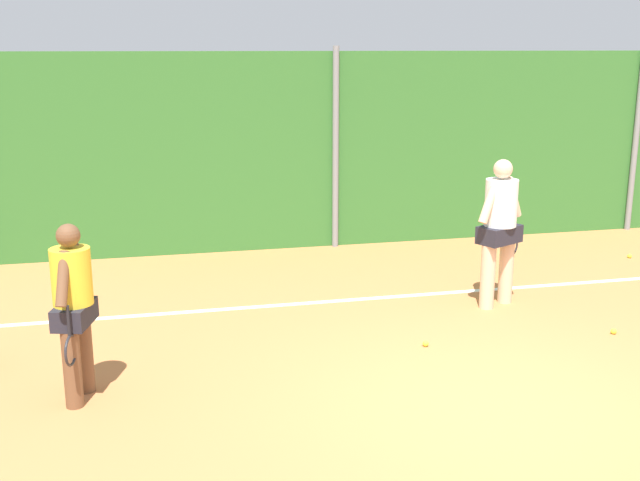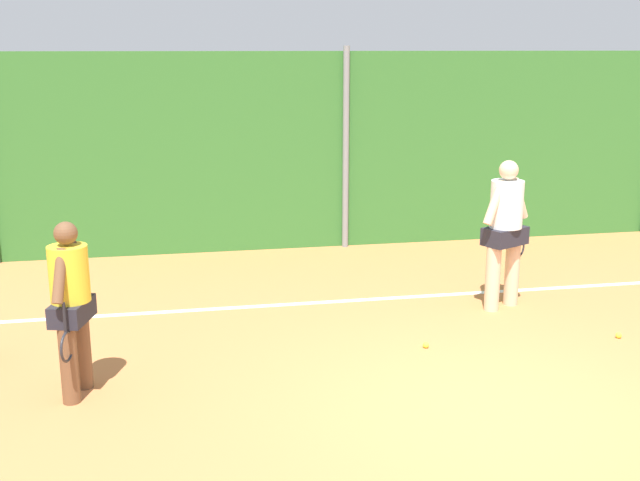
% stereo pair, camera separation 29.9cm
% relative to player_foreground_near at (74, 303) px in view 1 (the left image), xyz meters
% --- Properties ---
extents(ground_plane, '(28.67, 28.67, 0.00)m').
position_rel_player_foreground_near_xyz_m(ground_plane, '(3.66, 0.75, -0.93)').
color(ground_plane, '#C67542').
extents(hedge_fence_backdrop, '(18.63, 0.25, 3.10)m').
position_rel_player_foreground_near_xyz_m(hedge_fence_backdrop, '(3.66, 5.11, 0.62)').
color(hedge_fence_backdrop, '#33702D').
rests_on(hedge_fence_backdrop, ground_plane).
extents(fence_post_center, '(0.10, 0.10, 3.18)m').
position_rel_player_foreground_near_xyz_m(fence_post_center, '(3.66, 4.93, 0.66)').
color(fence_post_center, gray).
rests_on(fence_post_center, ground_plane).
extents(fence_post_right, '(0.10, 0.10, 3.18)m').
position_rel_player_foreground_near_xyz_m(fence_post_right, '(9.04, 4.93, 0.66)').
color(fence_post_right, gray).
rests_on(fence_post_right, ground_plane).
extents(court_baseline_paint, '(13.62, 0.10, 0.01)m').
position_rel_player_foreground_near_xyz_m(court_baseline_paint, '(3.66, 2.21, -0.93)').
color(court_baseline_paint, white).
rests_on(court_baseline_paint, ground_plane).
extents(player_foreground_near, '(0.40, 0.77, 1.66)m').
position_rel_player_foreground_near_xyz_m(player_foreground_near, '(0.00, 0.00, 0.00)').
color(player_foreground_near, brown).
rests_on(player_foreground_near, ground_plane).
extents(player_midcourt, '(0.75, 0.52, 1.85)m').
position_rel_player_foreground_near_xyz_m(player_midcourt, '(4.92, 1.62, 0.11)').
color(player_midcourt, beige).
rests_on(player_midcourt, ground_plane).
extents(tennis_ball_1, '(0.07, 0.07, 0.07)m').
position_rel_player_foreground_near_xyz_m(tennis_ball_1, '(5.78, 0.37, -0.90)').
color(tennis_ball_1, '#CCDB33').
rests_on(tennis_ball_1, ground_plane).
extents(tennis_ball_2, '(0.07, 0.07, 0.07)m').
position_rel_player_foreground_near_xyz_m(tennis_ball_2, '(3.57, 0.49, -0.90)').
color(tennis_ball_2, '#CCDB33').
rests_on(tennis_ball_2, ground_plane).
extents(tennis_ball_3, '(0.07, 0.07, 0.07)m').
position_rel_player_foreground_near_xyz_m(tennis_ball_3, '(7.92, 3.21, -0.90)').
color(tennis_ball_3, '#CCDB33').
rests_on(tennis_ball_3, ground_plane).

